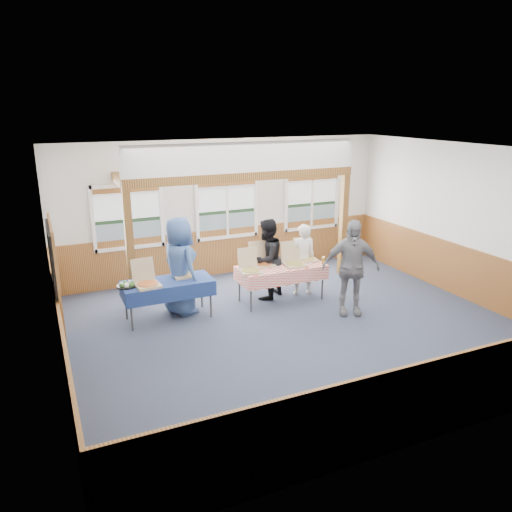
{
  "coord_description": "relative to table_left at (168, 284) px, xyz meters",
  "views": [
    {
      "loc": [
        -4.09,
        -7.37,
        3.93
      ],
      "look_at": [
        -0.35,
        1.0,
        1.15
      ],
      "focal_mm": 35.0,
      "sensor_mm": 36.0,
      "label": 1
    }
  ],
  "objects": [
    {
      "name": "floor",
      "position": [
        2.01,
        -1.38,
        -0.7
      ],
      "size": [
        8.0,
        8.0,
        0.0
      ],
      "primitive_type": "plane",
      "color": "#2B3146",
      "rests_on": "ground"
    },
    {
      "name": "ceiling",
      "position": [
        2.01,
        -1.38,
        2.5
      ],
      "size": [
        8.0,
        8.0,
        0.0
      ],
      "primitive_type": "plane",
      "rotation": [
        3.14,
        0.0,
        0.0
      ],
      "color": "white",
      "rests_on": "wall_back"
    },
    {
      "name": "wall_back",
      "position": [
        2.01,
        2.12,
        0.9
      ],
      "size": [
        8.0,
        0.0,
        8.0
      ],
      "primitive_type": "plane",
      "rotation": [
        1.57,
        0.0,
        0.0
      ],
      "color": "silver",
      "rests_on": "floor"
    },
    {
      "name": "wall_front",
      "position": [
        2.01,
        -4.88,
        0.9
      ],
      "size": [
        8.0,
        0.0,
        8.0
      ],
      "primitive_type": "plane",
      "rotation": [
        -1.57,
        0.0,
        0.0
      ],
      "color": "silver",
      "rests_on": "floor"
    },
    {
      "name": "wall_left",
      "position": [
        -1.99,
        -1.38,
        0.9
      ],
      "size": [
        0.0,
        8.0,
        8.0
      ],
      "primitive_type": "plane",
      "rotation": [
        1.57,
        0.0,
        1.57
      ],
      "color": "silver",
      "rests_on": "floor"
    },
    {
      "name": "wall_right",
      "position": [
        6.01,
        -1.38,
        0.9
      ],
      "size": [
        0.0,
        8.0,
        8.0
      ],
      "primitive_type": "plane",
      "rotation": [
        1.57,
        0.0,
        -1.57
      ],
      "color": "silver",
      "rests_on": "floor"
    },
    {
      "name": "wainscot_back",
      "position": [
        2.01,
        2.1,
        -0.15
      ],
      "size": [
        7.98,
        0.05,
        1.1
      ],
      "primitive_type": "cube",
      "color": "brown",
      "rests_on": "floor"
    },
    {
      "name": "wainscot_front",
      "position": [
        2.01,
        -4.85,
        -0.15
      ],
      "size": [
        7.98,
        0.05,
        1.1
      ],
      "primitive_type": "cube",
      "color": "brown",
      "rests_on": "floor"
    },
    {
      "name": "wainscot_left",
      "position": [
        -1.97,
        -1.38,
        -0.15
      ],
      "size": [
        0.05,
        6.98,
        1.1
      ],
      "primitive_type": "cube",
      "color": "brown",
      "rests_on": "floor"
    },
    {
      "name": "wainscot_right",
      "position": [
        5.98,
        -1.38,
        -0.15
      ],
      "size": [
        0.05,
        6.98,
        1.1
      ],
      "primitive_type": "cube",
      "color": "brown",
      "rests_on": "floor"
    },
    {
      "name": "cased_opening",
      "position": [
        -1.95,
        -0.48,
        0.35
      ],
      "size": [
        0.06,
        1.3,
        2.1
      ],
      "primitive_type": "cube",
      "color": "#353535",
      "rests_on": "wall_left"
    },
    {
      "name": "window_left",
      "position": [
        -0.29,
        2.08,
        0.98
      ],
      "size": [
        1.56,
        0.1,
        1.46
      ],
      "color": "white",
      "rests_on": "wall_back"
    },
    {
      "name": "window_mid",
      "position": [
        2.01,
        2.08,
        0.98
      ],
      "size": [
        1.56,
        0.1,
        1.46
      ],
      "color": "white",
      "rests_on": "wall_back"
    },
    {
      "name": "window_right",
      "position": [
        4.31,
        2.08,
        0.98
      ],
      "size": [
        1.56,
        0.1,
        1.46
      ],
      "color": "white",
      "rests_on": "wall_back"
    },
    {
      "name": "post_left",
      "position": [
        -0.49,
        0.92,
        0.5
      ],
      "size": [
        0.15,
        0.15,
        2.4
      ],
      "primitive_type": "cube",
      "color": "#5D2A14",
      "rests_on": "floor"
    },
    {
      "name": "post_right",
      "position": [
        4.51,
        0.92,
        0.5
      ],
      "size": [
        0.15,
        0.15,
        2.4
      ],
      "primitive_type": "cube",
      "color": "#5D2A14",
      "rests_on": "floor"
    },
    {
      "name": "cross_beam",
      "position": [
        2.01,
        0.92,
        1.79
      ],
      "size": [
        5.15,
        0.18,
        0.18
      ],
      "primitive_type": "cube",
      "color": "#5D2A14",
      "rests_on": "post_left"
    },
    {
      "name": "table_left",
      "position": [
        0.0,
        0.0,
        0.0
      ],
      "size": [
        1.77,
        0.96,
        0.76
      ],
      "rotation": [
        0.0,
        0.0,
        0.13
      ],
      "color": "#353535",
      "rests_on": "floor"
    },
    {
      "name": "table_right",
      "position": [
        2.38,
        -0.05,
        0.0
      ],
      "size": [
        1.96,
        1.3,
        0.76
      ],
      "rotation": [
        0.0,
        0.0,
        -0.28
      ],
      "color": "#353535",
      "rests_on": "floor"
    },
    {
      "name": "pizza_box_a",
      "position": [
        -0.4,
        -0.11,
        0.13
      ],
      "size": [
        0.47,
        0.55,
        0.46
      ],
      "rotation": [
        0.0,
        0.0,
        0.09
      ],
      "color": "tan",
      "rests_on": "table_left"
    },
    {
      "name": "pizza_box_b",
      "position": [
        0.35,
        0.16,
        0.13
      ],
      "size": [
        0.39,
        0.47,
        0.41
      ],
      "rotation": [
        0.0,
        0.0,
        -0.03
      ],
      "color": "tan",
      "rests_on": "table_left"
    },
    {
      "name": "pizza_box_c",
      "position": [
        1.63,
        -0.15,
        0.13
      ],
      "size": [
        0.46,
        0.54,
        0.44
      ],
      "rotation": [
        0.0,
        0.0,
        -0.14
      ],
      "color": "tan",
      "rests_on": "table_right"
    },
    {
      "name": "pizza_box_d",
      "position": [
        2.03,
        0.14,
        0.13
      ],
      "size": [
        0.44,
        0.53,
        0.46
      ],
      "rotation": [
        0.0,
        0.0,
        -0.03
      ],
      "color": "tan",
      "rests_on": "table_right"
    },
    {
      "name": "pizza_box_e",
      "position": [
        2.63,
        -0.13,
        0.13
      ],
      "size": [
        0.45,
        0.54,
        0.46
      ],
      "rotation": [
        0.0,
        0.0,
        -0.07
      ],
      "color": "tan",
      "rests_on": "table_right"
    },
    {
      "name": "pizza_box_f",
      "position": [
        3.03,
        0.09,
        0.13
      ],
      "size": [
        0.47,
        0.55,
        0.44
      ],
      "rotation": [
        0.0,
        0.0,
        -0.15
      ],
      "color": "tan",
      "rests_on": "table_right"
    },
    {
      "name": "veggie_tray",
      "position": [
        -0.75,
        0.0,
        0.09
      ],
      "size": [
        0.37,
        0.37,
        0.09
      ],
      "color": "black",
      "rests_on": "table_left"
    },
    {
      "name": "drink_glass",
      "position": [
        3.23,
        -0.3,
        0.14
      ],
      "size": [
        0.07,
        0.07,
        0.15
      ],
      "primitive_type": "cylinder",
      "color": "#A9771C",
      "rests_on": "table_right"
    },
    {
      "name": "woman_white",
      "position": [
        2.96,
        0.1,
        0.08
      ],
      "size": [
        0.63,
        0.48,
        1.55
      ],
      "primitive_type": "imported",
      "rotation": [
        0.0,
        0.0,
        2.93
      ],
      "color": "silver",
      "rests_on": "floor"
    },
    {
      "name": "woman_black",
      "position": [
        2.17,
        0.22,
        0.16
      ],
      "size": [
        1.04,
        0.99,
        1.7
      ],
      "primitive_type": "imported",
      "rotation": [
        0.0,
        0.0,
        3.71
      ],
      "color": "black",
      "rests_on": "floor"
    },
    {
      "name": "man_blue",
      "position": [
        0.3,
        0.18,
        0.26
      ],
      "size": [
        0.87,
        1.08,
        1.92
      ],
      "primitive_type": "imported",
      "rotation": [
        0.0,
        0.0,
        1.88
      ],
      "color": "#365388",
      "rests_on": "floor"
    },
    {
      "name": "person_grey",
      "position": [
        3.29,
        -1.19,
        0.25
      ],
      "size": [
        1.2,
        0.86,
        1.89
      ],
      "primitive_type": "imported",
      "rotation": [
        0.0,
        0.0,
        -0.41
      ],
      "color": "slate",
      "rests_on": "floor"
    }
  ]
}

